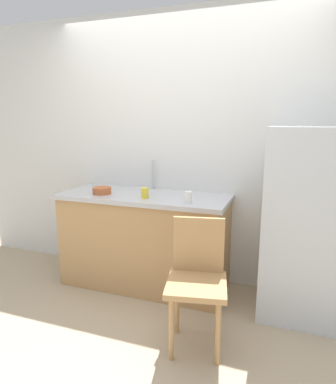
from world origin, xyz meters
The scene contains 10 objects.
ground_plane centered at (0.00, 0.00, 0.00)m, with size 8.00×8.00×0.00m, color tan.
back_wall centered at (0.00, 1.00, 1.28)m, with size 4.80×0.10×2.55m, color silver.
cabinet_base centered at (-0.28, 0.65, 0.42)m, with size 1.53×0.60×0.85m, color tan.
countertop centered at (-0.28, 0.65, 0.87)m, with size 1.57×0.64×0.04m, color #B7B7BC.
faucet centered at (-0.29, 0.90, 1.03)m, with size 0.02×0.02×0.29m, color #B7B7BC.
refrigerator centered at (1.09, 0.64, 0.76)m, with size 0.59×0.62×1.51m, color silver.
chair centered at (0.42, -0.04, 0.50)m, with size 0.47×0.47×0.89m.
terracotta_bowl centered at (-0.66, 0.54, 0.92)m, with size 0.17×0.17×0.06m, color #B25B33.
cup_white centered at (0.20, 0.47, 0.94)m, with size 0.06×0.06×0.10m, color white.
cup_yellow centered at (-0.21, 0.51, 0.93)m, with size 0.06×0.06×0.09m, color yellow.
Camera 1 is at (0.96, -2.15, 1.56)m, focal length 31.76 mm.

